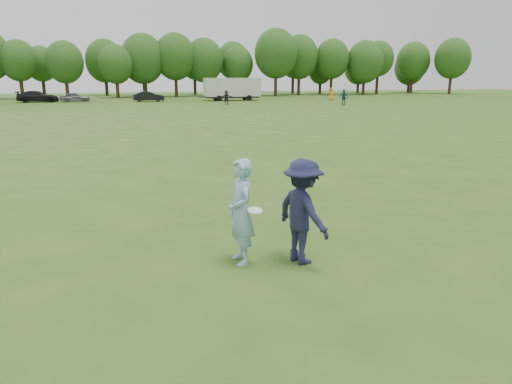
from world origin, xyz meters
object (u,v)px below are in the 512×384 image
thrower (241,212)px  defender (303,212)px  player_far_c (332,94)px  field_cone (306,104)px  player_far_d (226,97)px  car_e (75,97)px  car_f (149,97)px  player_far_b (344,97)px  cargo_trailer (232,88)px  car_d (38,97)px

thrower → defender: (1.08, -0.30, -0.00)m
player_far_c → field_cone: (-7.97, -9.52, -0.77)m
thrower → player_far_d: (11.01, 48.55, -0.10)m
car_e → defender: bearing=-173.0°
thrower → car_f: (2.25, 58.41, -0.27)m
player_far_d → field_cone: (9.14, -3.67, -0.72)m
player_far_c → player_far_d: bearing=40.1°
player_far_c → car_e: bearing=12.1°
thrower → player_far_b: 49.18m
defender → field_cone: defender is taller
defender → player_far_b: defender is taller
player_far_b → car_e: 36.00m
player_far_c → car_f: bearing=12.4°
player_far_c → car_e: 36.05m
field_cone → cargo_trailer: (-6.07, 13.27, 1.63)m
car_f → thrower: bearing=-179.7°
player_far_d → player_far_b: bearing=-23.8°
player_far_b → player_far_c: 12.21m
player_far_c → car_d: 40.89m
car_f → car_e: bearing=82.5°
car_d → cargo_trailer: bearing=-97.0°
defender → car_e: defender is taller
player_far_b → player_far_c: bearing=124.8°
player_far_d → cargo_trailer: (3.08, 9.60, 0.91)m
thrower → field_cone: (20.16, 44.88, -0.82)m
thrower → defender: bearing=71.2°
defender → car_f: size_ratio=0.46×
thrower → defender: size_ratio=1.00×
thrower → player_far_b: (24.13, 42.86, -0.02)m
car_d → car_f: (14.50, -2.49, -0.06)m
player_far_d → field_cone: player_far_d is taller
cargo_trailer → defender: bearing=-102.5°
thrower → car_f: thrower is taller
car_f → field_cone: bearing=-124.6°
car_f → field_cone: size_ratio=14.18×
player_far_c → player_far_b: bearing=92.1°
thrower → car_d: bearing=-172.2°
player_far_b → defender: bearing=-64.2°
thrower → car_d: 62.12m
car_e → player_far_d: bearing=-123.1°
field_cone → cargo_trailer: cargo_trailer is taller
defender → cargo_trailer: 59.88m
defender → player_far_b: bearing=-45.5°
car_d → car_e: bearing=-100.4°
player_far_b → cargo_trailer: cargo_trailer is taller
player_far_b → player_far_d: size_ratio=1.10×
car_f → field_cone: 22.45m
player_far_d → cargo_trailer: 10.12m
defender → car_d: 62.64m
thrower → defender: thrower is taller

